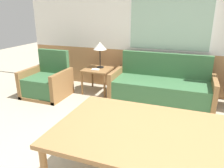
% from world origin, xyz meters
% --- Properties ---
extents(wall_back, '(7.20, 0.09, 2.70)m').
position_xyz_m(wall_back, '(-0.02, 2.63, 1.36)').
color(wall_back, '#AD7A4C').
rests_on(wall_back, ground_plane).
extents(couch, '(1.92, 0.81, 0.91)m').
position_xyz_m(couch, '(-0.33, 2.05, 0.27)').
color(couch, olive).
rests_on(couch, ground_plane).
extents(armchair, '(0.85, 0.76, 0.92)m').
position_xyz_m(armchair, '(-2.60, 1.54, 0.27)').
color(armchair, olive).
rests_on(armchair, ground_plane).
extents(side_table, '(0.57, 0.57, 0.52)m').
position_xyz_m(side_table, '(-1.70, 2.12, 0.45)').
color(side_table, olive).
rests_on(side_table, ground_plane).
extents(table_lamp, '(0.28, 0.28, 0.55)m').
position_xyz_m(table_lamp, '(-1.69, 2.22, 0.98)').
color(table_lamp, black).
rests_on(table_lamp, side_table).
extents(book_stack, '(0.16, 0.13, 0.02)m').
position_xyz_m(book_stack, '(-1.71, 2.02, 0.53)').
color(book_stack, white).
rests_on(book_stack, side_table).
extents(dining_table, '(1.73, 1.09, 0.72)m').
position_xyz_m(dining_table, '(-0.09, -0.32, 0.66)').
color(dining_table, '#9E7042').
rests_on(dining_table, ground_plane).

